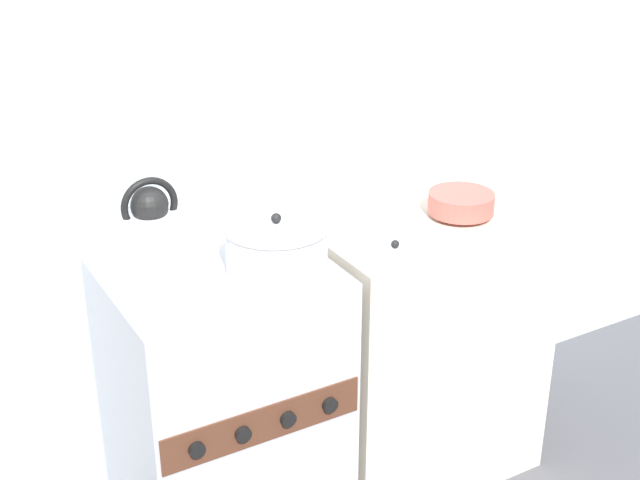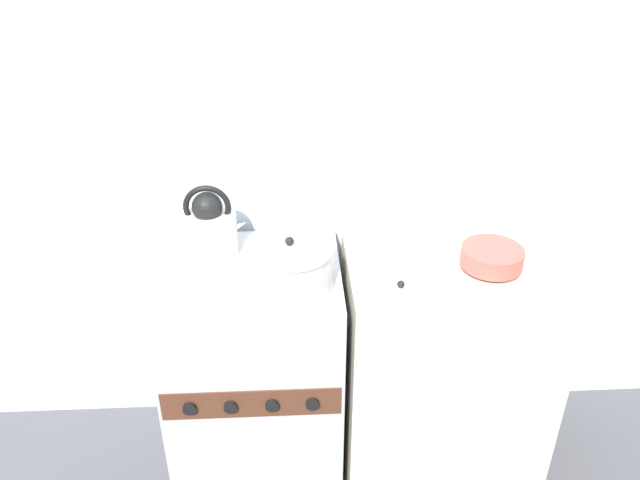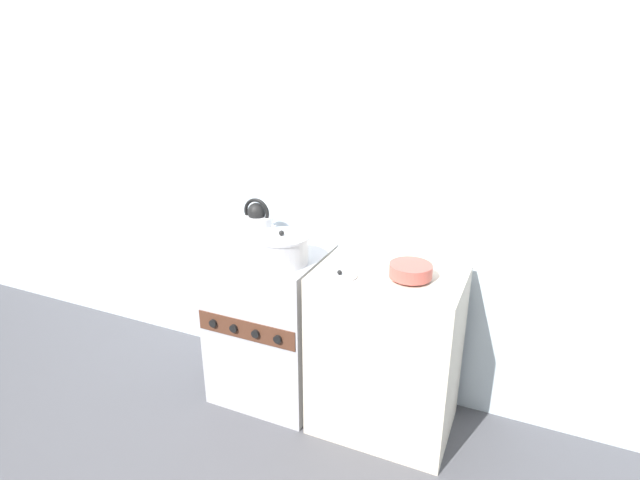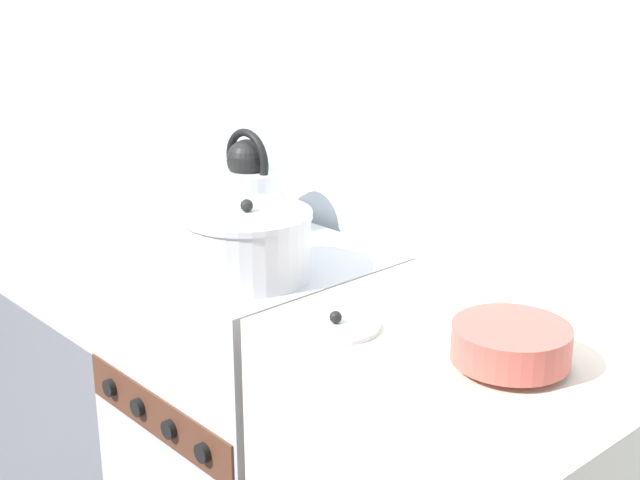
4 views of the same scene
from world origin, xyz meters
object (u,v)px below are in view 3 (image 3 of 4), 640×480
at_px(kettle, 257,225).
at_px(enamel_bowl, 411,271).
at_px(loose_pot_lid, 340,275).
at_px(cooking_pot, 282,249).
at_px(stove, 271,324).

distance_m(kettle, enamel_bowl, 0.95).
bearing_deg(enamel_bowl, loose_pot_lid, -160.95).
height_order(cooking_pot, loose_pot_lid, cooking_pot).
relative_size(cooking_pot, loose_pot_lid, 1.67).
bearing_deg(kettle, stove, -41.24).
height_order(kettle, enamel_bowl, kettle).
bearing_deg(kettle, enamel_bowl, -9.97).
bearing_deg(cooking_pot, loose_pot_lid, -10.01).
bearing_deg(loose_pot_lid, enamel_bowl, 19.05).
bearing_deg(enamel_bowl, kettle, 170.03).
distance_m(kettle, cooking_pot, 0.35).
bearing_deg(stove, kettle, 138.76).
xyz_separation_m(stove, kettle, (-0.13, 0.12, 0.55)).
height_order(kettle, loose_pot_lid, kettle).
xyz_separation_m(kettle, enamel_bowl, (0.93, -0.16, -0.05)).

